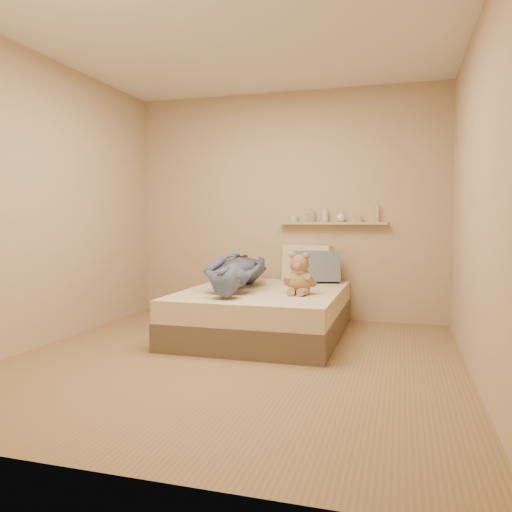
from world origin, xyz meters
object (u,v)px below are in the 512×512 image
(dark_plush, at_px, (242,271))
(pillow_grey, at_px, (316,267))
(bed, at_px, (264,312))
(wall_shelf, at_px, (333,223))
(game_console, at_px, (230,282))
(pillow_cream, at_px, (307,263))
(person, at_px, (236,271))
(teddy_bear, at_px, (299,277))

(dark_plush, xyz_separation_m, pillow_grey, (0.78, 0.24, 0.04))
(bed, distance_m, pillow_grey, 0.89)
(pillow_grey, xyz_separation_m, wall_shelf, (0.15, 0.22, 0.48))
(bed, relative_size, game_console, 10.96)
(game_console, height_order, pillow_cream, pillow_cream)
(bed, height_order, pillow_grey, pillow_grey)
(pillow_grey, height_order, wall_shelf, wall_shelf)
(dark_plush, distance_m, person, 0.50)
(person, distance_m, wall_shelf, 1.34)
(teddy_bear, height_order, dark_plush, teddy_bear)
(wall_shelf, bearing_deg, game_console, -114.57)
(teddy_bear, height_order, person, teddy_bear)
(teddy_bear, xyz_separation_m, wall_shelf, (0.15, 1.12, 0.49))
(dark_plush, height_order, pillow_grey, pillow_grey)
(game_console, relative_size, pillow_grey, 0.35)
(pillow_cream, bearing_deg, wall_shelf, 16.11)
(bed, bearing_deg, person, -172.84)
(teddy_bear, bearing_deg, wall_shelf, 82.23)
(game_console, relative_size, wall_shelf, 0.14)
(wall_shelf, bearing_deg, person, -131.17)
(game_console, height_order, person, person)
(wall_shelf, bearing_deg, teddy_bear, -97.77)
(pillow_grey, distance_m, person, 0.99)
(teddy_bear, distance_m, person, 0.70)
(teddy_bear, bearing_deg, game_console, -144.19)
(teddy_bear, xyz_separation_m, pillow_grey, (0.01, 0.90, 0.01))
(game_console, bearing_deg, pillow_cream, 73.76)
(pillow_grey, bearing_deg, person, -133.17)
(bed, relative_size, pillow_grey, 3.80)
(pillow_cream, bearing_deg, pillow_grey, -47.53)
(pillow_cream, distance_m, pillow_grey, 0.19)
(game_console, xyz_separation_m, person, (-0.13, 0.57, 0.04))
(bed, relative_size, person, 1.25)
(pillow_grey, relative_size, wall_shelf, 0.42)
(bed, height_order, pillow_cream, pillow_cream)
(person, height_order, wall_shelf, wall_shelf)
(teddy_bear, distance_m, pillow_cream, 1.05)
(bed, xyz_separation_m, person, (-0.27, -0.03, 0.41))
(game_console, xyz_separation_m, dark_plush, (-0.23, 1.05, -0.01))
(teddy_bear, bearing_deg, pillow_grey, 89.50)
(game_console, distance_m, pillow_grey, 1.40)
(game_console, bearing_deg, bed, 76.86)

